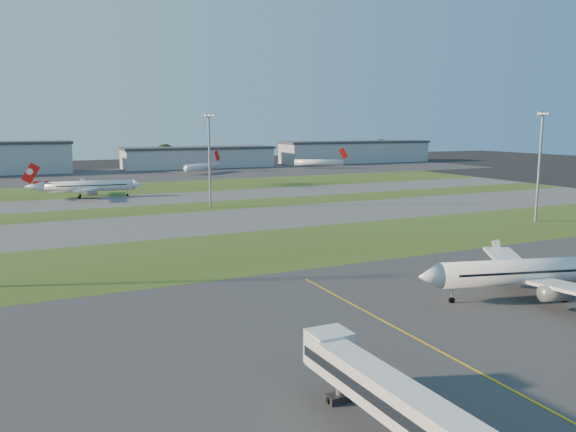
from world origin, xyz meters
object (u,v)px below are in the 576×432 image
jet_bridge (421,418)px  mini_jet_near (203,167)px  mini_jet_far (319,162)px  airliner_parked (536,272)px  light_mast_east (540,159)px  airliner_taxiing (88,186)px  light_mast_centre (209,154)px

jet_bridge → mini_jet_near: size_ratio=1.16×
jet_bridge → mini_jet_far: (121.12, 236.63, -0.73)m
airliner_parked → mini_jet_far: bearing=83.7°
airliner_parked → light_mast_east: (49.64, 43.09, 11.20)m
airliner_taxiing → mini_jet_far: size_ratio=1.27×
light_mast_centre → light_mast_east: bearing=-41.6°
jet_bridge → light_mast_centre: 126.17m
airliner_taxiing → mini_jet_near: airliner_taxiing is taller
jet_bridge → airliner_parked: airliner_parked is taller
mini_jet_near → jet_bridge: bearing=-142.7°
light_mast_centre → light_mast_east: (63.00, -56.00, 0.00)m
mini_jet_near → light_mast_east: (32.11, -165.58, 11.53)m
jet_bridge → light_mast_centre: size_ratio=1.04×
airliner_parked → mini_jet_far: 228.11m
light_mast_centre → mini_jet_far: bearing=49.7°
jet_bridge → light_mast_east: size_ratio=1.04×
airliner_taxiing → light_mast_east: bearing=141.6°
light_mast_east → light_mast_centre: bearing=138.4°
jet_bridge → light_mast_centre: light_mast_centre is taller
mini_jet_near → light_mast_east: bearing=-118.3°
light_mast_centre → light_mast_east: size_ratio=1.00×
airliner_parked → airliner_taxiing: (-41.83, 135.92, -0.01)m
mini_jet_far → light_mast_east: light_mast_east is taller
mini_jet_near → light_mast_east: light_mast_east is taller
airliner_parked → light_mast_centre: size_ratio=1.25×
mini_jet_near → mini_jet_far: (65.43, 3.82, 0.00)m
airliner_parked → airliner_taxiing: size_ratio=0.98×
light_mast_east → airliner_parked: bearing=-139.0°
airliner_parked → mini_jet_far: size_ratio=1.25×
jet_bridge → mini_jet_near: (55.69, 232.81, -0.73)m
airliner_parked → light_mast_centre: (-13.36, 99.09, 11.20)m
jet_bridge → mini_jet_near: bearing=76.5°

